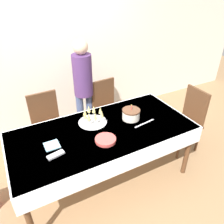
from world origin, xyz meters
TOP-DOWN VIEW (x-y plane):
  - ground_plane at (0.00, 0.00)m, footprint 12.00×12.00m
  - wall_back at (0.00, 1.58)m, footprint 8.00×0.05m
  - dining_table at (0.00, 0.00)m, footprint 2.11×1.00m
  - dining_chair_far_left at (-0.47, 0.82)m, footprint 0.44×0.44m
  - dining_chair_far_right at (0.46, 0.82)m, footprint 0.46×0.46m
  - dining_chair_right_end at (1.37, -0.00)m, footprint 0.43×0.43m
  - birthday_cake at (0.41, 0.05)m, footprint 0.22×0.22m
  - champagne_tray at (-0.04, 0.20)m, footprint 0.34×0.34m
  - plate_stack_main at (-0.07, -0.19)m, footprint 0.23×0.23m
  - cake_knife at (0.49, -0.12)m, footprint 0.30×0.06m
  - fork_pile at (-0.60, -0.16)m, footprint 0.18×0.09m
  - napkin_pile at (-0.59, -0.00)m, footprint 0.15×0.15m
  - person_standing at (0.15, 0.96)m, footprint 0.28×0.28m

SIDE VIEW (x-z plane):
  - ground_plane at x=0.00m, z-range 0.00..0.00m
  - dining_chair_far_left at x=-0.47m, z-range 0.04..0.99m
  - dining_chair_far_right at x=0.46m, z-range 0.04..0.99m
  - dining_chair_right_end at x=1.37m, z-range 0.04..0.99m
  - dining_table at x=0.00m, z-range 0.28..1.05m
  - cake_knife at x=0.49m, z-range 0.77..0.77m
  - napkin_pile at x=-0.59m, z-range 0.77..0.78m
  - fork_pile at x=-0.60m, z-range 0.77..0.79m
  - plate_stack_main at x=-0.07m, z-range 0.77..0.80m
  - birthday_cake at x=0.41m, z-range 0.73..0.93m
  - champagne_tray at x=-0.04m, z-range 0.76..0.94m
  - person_standing at x=0.15m, z-range 0.16..1.73m
  - wall_back at x=0.00m, z-range 0.00..2.70m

